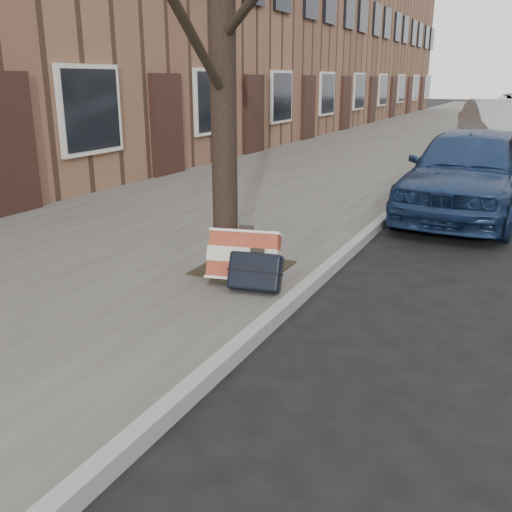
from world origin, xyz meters
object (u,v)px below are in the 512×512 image
at_px(suitcase_red, 244,257).
at_px(car_near_front, 469,171).
at_px(car_near_mid, 506,131).
at_px(suitcase_navy, 255,271).

bearing_deg(suitcase_red, car_near_front, 58.79).
bearing_deg(car_near_mid, suitcase_red, -114.90).
bearing_deg(suitcase_red, suitcase_navy, -51.95).
relative_size(suitcase_red, suitcase_navy, 1.35).
xyz_separation_m(suitcase_red, car_near_front, (1.53, 4.43, 0.30)).
bearing_deg(car_near_front, suitcase_red, -105.72).
height_order(suitcase_red, suitcase_navy, suitcase_red).
relative_size(car_near_front, car_near_mid, 0.86).
xyz_separation_m(suitcase_red, suitcase_navy, (0.20, -0.17, -0.06)).
bearing_deg(suitcase_navy, car_near_front, 63.94).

